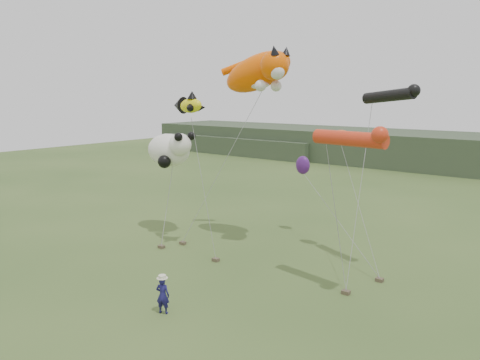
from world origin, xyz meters
name	(u,v)px	position (x,y,z in m)	size (l,w,h in m)	color
ground	(200,305)	(0.00, 0.00, 0.00)	(120.00, 120.00, 0.00)	#385123
headland	(439,152)	(-3.11, 44.69, 1.92)	(90.00, 13.00, 4.00)	#2D3D28
festival_attendant	(163,295)	(-0.68, -1.43, 0.75)	(0.55, 0.36, 1.51)	#191653
sandbag_anchors	(248,262)	(-1.37, 5.05, 0.09)	(11.92, 3.28, 0.17)	brown
cat_kite	(261,71)	(-3.08, 8.42, 9.84)	(5.56, 2.97, 3.19)	#F45700
fish_kite	(186,105)	(-5.70, 5.17, 8.02)	(2.38, 1.61, 1.24)	yellow
tube_kites	(371,120)	(4.23, 6.51, 7.48)	(3.61, 5.50, 2.62)	black
panda_kite	(170,150)	(-8.73, 6.74, 5.22)	(3.61, 2.33, 2.24)	white
misc_kites	(319,153)	(-0.61, 10.81, 5.25)	(4.48, 2.53, 3.01)	#EC5717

